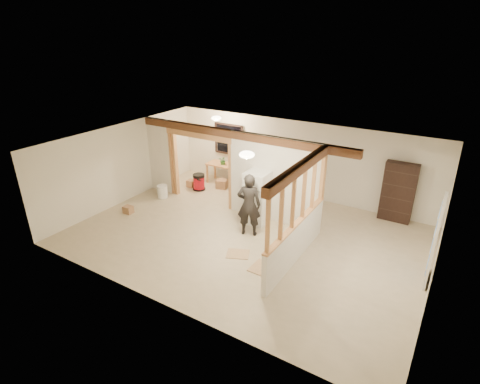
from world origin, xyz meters
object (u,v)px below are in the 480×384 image
Objects in this scene: refrigerator at (257,198)px; shop_vac at (199,182)px; woman at (249,205)px; bookshelf at (398,192)px; work_table at (223,174)px.

shop_vac is (-2.87, 1.04, -0.48)m from refrigerator.
shop_vac is (-3.01, 1.75, -0.58)m from woman.
bookshelf is at bearing -158.57° from woman.
bookshelf is at bearing 10.55° from shop_vac.
work_table is (-2.46, 1.96, -0.40)m from refrigerator.
work_table is at bearing -66.50° from woman.
refrigerator is 3.09m from shop_vac.
shop_vac is at bearing -169.45° from bookshelf.
woman reaches higher than work_table.
bookshelf reaches higher than work_table.
work_table is at bearing 141.46° from refrigerator.
bookshelf reaches higher than refrigerator.
shop_vac is (-0.40, -0.92, -0.08)m from work_table.
bookshelf is (3.36, 2.20, 0.11)m from refrigerator.
shop_vac is 0.33× the size of bookshelf.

